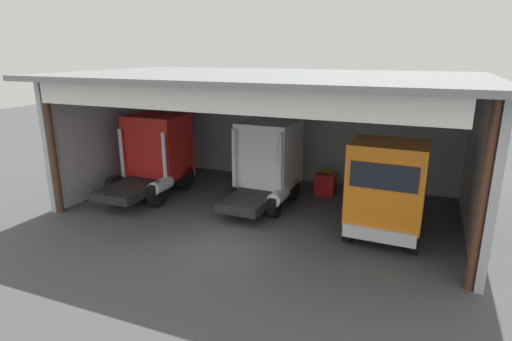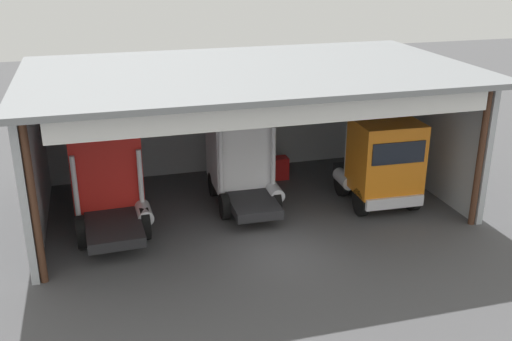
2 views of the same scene
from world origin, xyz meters
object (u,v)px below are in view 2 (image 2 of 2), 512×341
object	(u,v)px
oil_drum	(268,162)
tool_cart	(278,168)
truck_red_yard_outside	(107,176)
truck_orange_center_left_bay	(382,162)
truck_white_center_bay	(241,157)

from	to	relation	value
oil_drum	tool_cart	size ratio (longest dim) A/B	0.90
truck_red_yard_outside	tool_cart	distance (m)	8.02
truck_orange_center_left_bay	truck_red_yard_outside	bearing A→B (deg)	-4.89
truck_red_yard_outside	tool_cart	xyz separation A→B (m)	(7.44, 2.66, -1.41)
truck_red_yard_outside	truck_orange_center_left_bay	world-z (taller)	truck_red_yard_outside
truck_orange_center_left_bay	tool_cart	distance (m)	5.13
truck_orange_center_left_bay	oil_drum	bearing A→B (deg)	-55.12
truck_red_yard_outside	oil_drum	world-z (taller)	truck_red_yard_outside
oil_drum	truck_white_center_bay	bearing A→B (deg)	-124.47
truck_white_center_bay	tool_cart	world-z (taller)	truck_white_center_bay
truck_red_yard_outside	truck_orange_center_left_bay	size ratio (longest dim) A/B	1.18
truck_orange_center_left_bay	tool_cart	xyz separation A→B (m)	(-3.04, 3.91, -1.36)
truck_red_yard_outside	tool_cart	world-z (taller)	truck_red_yard_outside
oil_drum	tool_cart	distance (m)	1.04
oil_drum	tool_cart	xyz separation A→B (m)	(0.17, -1.03, 0.05)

